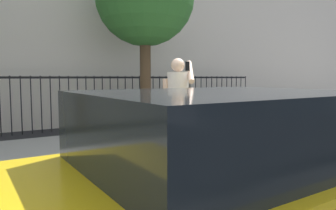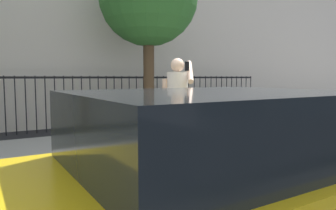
{
  "view_description": "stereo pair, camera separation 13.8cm",
  "coord_description": "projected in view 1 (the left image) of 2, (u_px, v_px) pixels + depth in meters",
  "views": [
    {
      "loc": [
        -3.59,
        -3.41,
        1.56
      ],
      "look_at": [
        -0.72,
        1.16,
        1.08
      ],
      "focal_mm": 33.86,
      "sensor_mm": 36.0,
      "label": 1
    },
    {
      "loc": [
        -3.47,
        -3.48,
        1.56
      ],
      "look_at": [
        -0.72,
        1.16,
        1.08
      ],
      "focal_mm": 33.86,
      "sensor_mm": 36.0,
      "label": 2
    }
  ],
  "objects": [
    {
      "name": "ground_plane",
      "position": [
        247.0,
        178.0,
        4.91
      ],
      "size": [
        60.0,
        60.0,
        0.0
      ],
      "primitive_type": "plane",
      "color": "black"
    },
    {
      "name": "sidewalk",
      "position": [
        171.0,
        147.0,
        6.76
      ],
      "size": [
        28.0,
        4.4,
        0.15
      ],
      "primitive_type": "cube",
      "color": "gray",
      "rests_on": "ground"
    },
    {
      "name": "iron_fence",
      "position": [
        106.0,
        95.0,
        9.8
      ],
      "size": [
        12.03,
        0.04,
        1.6
      ],
      "color": "black",
      "rests_on": "ground"
    },
    {
      "name": "taxi_yellow",
      "position": [
        235.0,
        185.0,
        2.52
      ],
      "size": [
        4.22,
        1.9,
        1.45
      ],
      "color": "yellow",
      "rests_on": "ground"
    },
    {
      "name": "pedestrian_on_phone",
      "position": [
        176.0,
        102.0,
        5.16
      ],
      "size": [
        0.72,
        0.61,
        1.71
      ],
      "color": "beige",
      "rests_on": "sidewalk"
    },
    {
      "name": "street_bench",
      "position": [
        233.0,
        109.0,
        9.07
      ],
      "size": [
        1.6,
        0.45,
        0.95
      ],
      "color": "brown",
      "rests_on": "sidewalk"
    }
  ]
}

